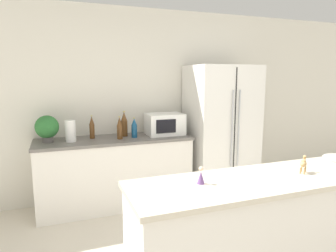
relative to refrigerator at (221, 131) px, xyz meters
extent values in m
cube|color=silver|center=(-0.93, 0.40, 0.38)|extent=(8.00, 0.06, 2.55)
cube|color=silver|center=(-1.48, 0.07, -0.47)|extent=(1.89, 0.60, 0.85)
cube|color=#66605B|center=(-1.48, 0.07, -0.03)|extent=(1.92, 0.63, 0.03)
cube|color=silver|center=(0.00, 0.00, 0.00)|extent=(0.89, 0.70, 1.80)
cube|color=black|center=(0.00, -0.35, 0.00)|extent=(0.01, 0.01, 1.73)
cylinder|color=#B2B5BA|center=(-0.05, -0.37, 0.09)|extent=(0.02, 0.02, 0.99)
cylinder|color=#B2B5BA|center=(0.05, -0.37, 0.09)|extent=(0.02, 0.02, 0.99)
cube|color=beige|center=(-0.76, -2.01, -0.43)|extent=(1.99, 0.52, 0.93)
cube|color=#B7AD99|center=(-0.76, -2.01, 0.05)|extent=(2.03, 0.56, 0.03)
cylinder|color=#595451|center=(-2.26, 0.12, 0.02)|extent=(0.13, 0.13, 0.08)
sphere|color=#2D7033|center=(-2.26, 0.12, 0.17)|extent=(0.27, 0.27, 0.27)
cylinder|color=white|center=(-2.00, 0.05, 0.11)|extent=(0.12, 0.12, 0.25)
cube|color=white|center=(-0.80, 0.09, 0.13)|extent=(0.48, 0.36, 0.28)
cube|color=black|center=(-0.85, -0.09, 0.13)|extent=(0.26, 0.01, 0.17)
cylinder|color=navy|center=(-1.23, 0.03, 0.06)|extent=(0.07, 0.07, 0.16)
cone|color=navy|center=(-1.23, 0.03, 0.19)|extent=(0.07, 0.07, 0.09)
cylinder|color=gold|center=(-1.23, 0.03, 0.23)|extent=(0.03, 0.03, 0.01)
cylinder|color=brown|center=(-1.42, 0.00, 0.07)|extent=(0.07, 0.07, 0.18)
cone|color=brown|center=(-1.42, 0.00, 0.21)|extent=(0.06, 0.06, 0.10)
cylinder|color=gold|center=(-1.42, 0.00, 0.26)|extent=(0.02, 0.02, 0.01)
cylinder|color=brown|center=(-1.33, 0.16, 0.09)|extent=(0.08, 0.08, 0.20)
cone|color=brown|center=(-1.33, 0.16, 0.24)|extent=(0.08, 0.08, 0.11)
cylinder|color=gold|center=(-1.33, 0.16, 0.31)|extent=(0.03, 0.03, 0.01)
cylinder|color=brown|center=(-1.74, 0.15, 0.07)|extent=(0.06, 0.06, 0.18)
cone|color=brown|center=(-1.74, 0.15, 0.22)|extent=(0.06, 0.06, 0.10)
cylinder|color=gold|center=(-1.74, 0.15, 0.27)|extent=(0.02, 0.02, 0.01)
ellipsoid|color=tan|center=(-0.51, -2.02, 0.13)|extent=(0.09, 0.08, 0.04)
sphere|color=tan|center=(-0.51, -2.02, 0.15)|extent=(0.03, 0.03, 0.03)
cylinder|color=tan|center=(-0.47, -2.00, 0.15)|extent=(0.02, 0.02, 0.04)
sphere|color=tan|center=(-0.47, -2.00, 0.18)|extent=(0.02, 0.02, 0.02)
cylinder|color=tan|center=(-0.49, -2.00, 0.09)|extent=(0.01, 0.01, 0.05)
cylinder|color=tan|center=(-0.48, -2.02, 0.09)|extent=(0.01, 0.01, 0.05)
cylinder|color=tan|center=(-0.54, -2.03, 0.09)|extent=(0.01, 0.01, 0.05)
cylinder|color=tan|center=(-0.52, -2.05, 0.09)|extent=(0.01, 0.01, 0.05)
cone|color=#6B4784|center=(-1.29, -1.97, 0.11)|extent=(0.05, 0.05, 0.08)
sphere|color=beige|center=(-1.29, -1.97, 0.17)|extent=(0.03, 0.03, 0.03)
camera|label=1|loc=(-2.12, -3.62, 0.74)|focal=32.00mm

